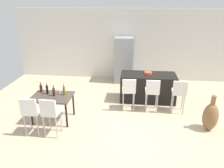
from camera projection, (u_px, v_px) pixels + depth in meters
name	position (u px, v px, depth m)	size (l,w,h in m)	color
ground_plane	(132.00, 113.00, 6.54)	(10.00, 10.00, 0.00)	#C6B28E
back_wall	(135.00, 45.00, 8.91)	(10.00, 0.12, 2.90)	silver
kitchen_island	(148.00, 87.00, 7.25)	(1.81, 0.82, 0.92)	black
bar_chair_left	(129.00, 89.00, 6.49)	(0.43, 0.43, 1.05)	white
bar_chair_middle	(152.00, 90.00, 6.42)	(0.41, 0.41, 1.05)	white
bar_chair_right	(179.00, 91.00, 6.35)	(0.43, 0.43, 1.05)	white
dining_table	(52.00, 99.00, 5.97)	(1.10, 0.80, 0.74)	#4C4238
dining_chair_near	(31.00, 110.00, 5.27)	(0.41, 0.41, 1.05)	white
dining_chair_far	(50.00, 111.00, 5.22)	(0.42, 0.42, 1.05)	white
wine_bottle_corner	(64.00, 91.00, 5.97)	(0.07, 0.07, 0.33)	brown
wine_bottle_left	(47.00, 90.00, 6.03)	(0.06, 0.06, 0.30)	black
wine_bottle_near	(41.00, 88.00, 6.17)	(0.08, 0.08, 0.29)	#471E19
wine_bottle_right	(54.00, 92.00, 5.92)	(0.07, 0.07, 0.31)	#471E19
wine_glass_middle	(60.00, 90.00, 6.03)	(0.07, 0.07, 0.17)	silver
refrigerator	(124.00, 60.00, 8.74)	(0.72, 0.68, 1.84)	#939699
fruit_bowl	(148.00, 73.00, 7.12)	(0.26, 0.26, 0.07)	#C6512D
floor_vase	(210.00, 116.00, 5.60)	(0.39, 0.39, 0.98)	brown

